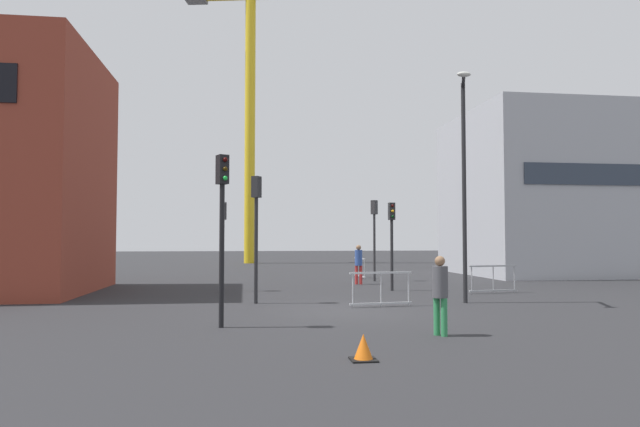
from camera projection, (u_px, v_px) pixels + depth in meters
ground at (345, 310)px, 16.51m from camera, size 160.00×160.00×0.00m
office_block at (570, 194)px, 33.79m from camera, size 13.13×9.85×9.55m
construction_crane at (253, 83)px, 48.89m from camera, size 15.86×3.97×24.12m
streetlamp_tall at (464, 172)px, 18.42m from camera, size 0.81×1.54×7.31m
traffic_light_far at (374, 227)px, 27.94m from camera, size 0.37×0.37×4.03m
traffic_light_verge at (256, 218)px, 18.38m from camera, size 0.35×0.39×4.16m
traffic_light_median at (223, 231)px, 22.60m from camera, size 0.28×0.38×3.57m
traffic_light_near at (222, 212)px, 13.41m from camera, size 0.34×0.39×4.12m
traffic_light_island at (392, 231)px, 22.81m from camera, size 0.24×0.37×3.58m
pedestrian_walking at (359, 261)px, 25.95m from camera, size 0.34×0.34×1.82m
pedestrian_waiting at (440, 289)px, 12.22m from camera, size 0.34×0.34×1.73m
safety_barrier_front at (381, 289)px, 17.39m from camera, size 2.04×0.30×1.08m
safety_barrier_left_run at (493, 279)px, 21.71m from camera, size 2.09×0.36×1.08m
safety_barrier_rear at (360, 267)px, 30.18m from camera, size 0.21×1.92×1.08m
traffic_cone_by_barrier at (363, 348)px, 9.71m from camera, size 0.45×0.45×0.46m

